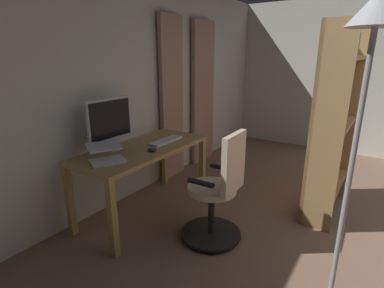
% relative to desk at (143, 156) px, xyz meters
% --- Properties ---
extents(back_room_partition, '(5.81, 0.10, 2.54)m').
position_rel_desk_xyz_m(back_room_partition, '(-0.59, -0.48, 0.63)').
color(back_room_partition, silver).
rests_on(back_room_partition, ground).
extents(curtain_left_panel, '(0.55, 0.06, 2.13)m').
position_rel_desk_xyz_m(curtain_left_panel, '(-1.76, -0.37, 0.42)').
color(curtain_left_panel, tan).
rests_on(curtain_left_panel, ground).
extents(curtain_right_panel, '(0.44, 0.06, 2.13)m').
position_rel_desk_xyz_m(curtain_right_panel, '(-0.98, -0.37, 0.42)').
color(curtain_right_panel, tan).
rests_on(curtain_right_panel, ground).
extents(desk, '(1.48, 0.66, 0.74)m').
position_rel_desk_xyz_m(desk, '(0.00, 0.00, 0.00)').
color(desk, tan).
rests_on(desk, ground).
extents(office_chair, '(0.56, 0.56, 1.04)m').
position_rel_desk_xyz_m(office_chair, '(0.01, 0.90, -0.17)').
color(office_chair, black).
rests_on(office_chair, ground).
extents(computer_monitor, '(0.53, 0.18, 0.51)m').
position_rel_desk_xyz_m(computer_monitor, '(0.21, -0.21, 0.38)').
color(computer_monitor, '#B7BCC1').
rests_on(computer_monitor, desk).
extents(computer_keyboard, '(0.44, 0.12, 0.02)m').
position_rel_desk_xyz_m(computer_keyboard, '(-0.28, 0.08, 0.11)').
color(computer_keyboard, white).
rests_on(computer_keyboard, desk).
extents(laptop, '(0.39, 0.40, 0.14)m').
position_rel_desk_xyz_m(laptop, '(0.48, 0.01, 0.15)').
color(laptop, white).
rests_on(laptop, desk).
extents(computer_mouse, '(0.06, 0.10, 0.04)m').
position_rel_desk_xyz_m(computer_mouse, '(0.06, 0.18, 0.11)').
color(computer_mouse, '#333338').
rests_on(computer_mouse, desk).
extents(bookshelf, '(0.95, 0.30, 1.94)m').
position_rel_desk_xyz_m(bookshelf, '(-1.12, 1.54, 0.34)').
color(bookshelf, tan).
rests_on(bookshelf, ground).
extents(floor_lamp, '(0.28, 0.28, 1.94)m').
position_rel_desk_xyz_m(floor_lamp, '(0.37, 1.91, 0.91)').
color(floor_lamp, black).
rests_on(floor_lamp, ground).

